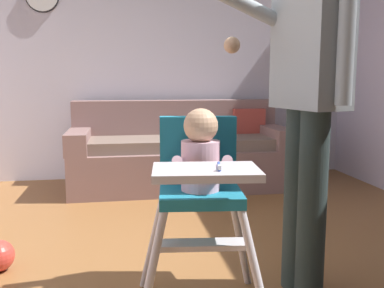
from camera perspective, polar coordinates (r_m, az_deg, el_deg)
The scene contains 4 objects.
wall_far at distance 4.81m, azimuth -7.23°, elevation 11.31°, with size 5.49×0.06×2.63m, color silver.
couch at distance 4.38m, azimuth -1.60°, elevation -1.30°, with size 2.15×0.86×0.86m.
high_chair at distance 1.93m, azimuth 1.08°, elevation -4.05°, with size 0.67×0.77×0.96m.
adult_standing at distance 2.16m, azimuth 15.04°, elevation 5.68°, with size 0.58×0.50×1.73m.
Camera 1 is at (-0.20, -2.20, 1.08)m, focal length 40.43 mm.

